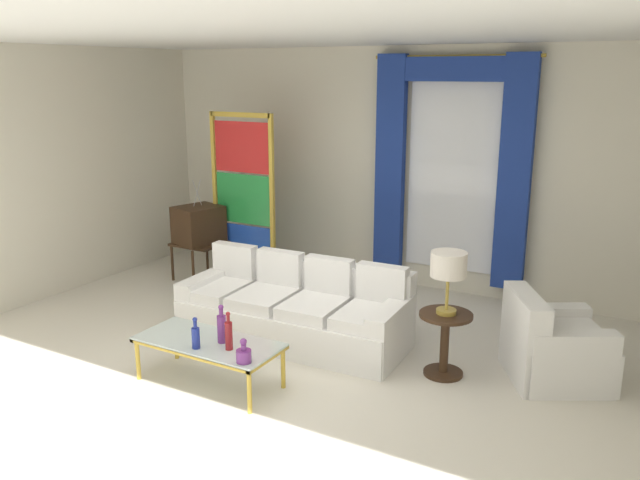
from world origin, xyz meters
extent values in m
plane|color=silver|center=(0.00, 0.00, 0.00)|extent=(16.00, 16.00, 0.00)
cube|color=silver|center=(0.00, 3.06, 1.50)|extent=(8.00, 0.12, 3.00)
cube|color=silver|center=(-3.66, 0.60, 1.50)|extent=(0.12, 7.00, 3.00)
cube|color=white|center=(0.00, 0.80, 3.02)|extent=(8.00, 7.60, 0.04)
cube|color=white|center=(0.57, 2.98, 1.55)|extent=(1.10, 0.02, 2.50)
cylinder|color=gold|center=(0.57, 2.90, 2.86)|extent=(2.00, 0.04, 0.04)
cube|color=navy|center=(-0.20, 2.88, 1.55)|extent=(0.36, 0.12, 2.70)
cube|color=navy|center=(1.34, 2.88, 1.55)|extent=(0.36, 0.12, 2.70)
cube|color=navy|center=(0.57, 2.88, 2.72)|extent=(1.80, 0.10, 0.28)
cube|color=white|center=(-0.29, 0.68, 0.19)|extent=(2.36, 1.00, 0.38)
cube|color=white|center=(-0.30, 1.05, 0.39)|extent=(2.33, 0.30, 0.78)
cube|color=white|center=(0.78, 0.72, 0.28)|extent=(0.24, 0.86, 0.56)
cube|color=white|center=(-1.36, 0.63, 0.28)|extent=(0.24, 0.86, 0.56)
cube|color=white|center=(0.58, 0.67, 0.44)|extent=(0.56, 0.76, 0.12)
cube|color=white|center=(0.57, 0.99, 0.66)|extent=(0.52, 0.16, 0.40)
cube|color=white|center=(0.01, 0.64, 0.44)|extent=(0.56, 0.76, 0.12)
cube|color=white|center=(-0.01, 0.96, 0.66)|extent=(0.52, 0.16, 0.40)
cube|color=white|center=(-0.57, 0.62, 0.44)|extent=(0.56, 0.76, 0.12)
cube|color=white|center=(-0.59, 0.94, 0.66)|extent=(0.52, 0.16, 0.40)
cube|color=white|center=(-1.15, 0.59, 0.44)|extent=(0.56, 0.76, 0.12)
cube|color=white|center=(-1.17, 0.91, 0.66)|extent=(0.52, 0.16, 0.40)
cube|color=silver|center=(-0.43, -0.48, 0.40)|extent=(1.30, 0.58, 0.02)
cube|color=gold|center=(-0.43, -0.21, 0.38)|extent=(1.30, 0.04, 0.03)
cube|color=gold|center=(-0.43, -0.76, 0.38)|extent=(1.30, 0.04, 0.03)
cube|color=gold|center=(-1.06, -0.48, 0.38)|extent=(0.04, 0.58, 0.03)
cube|color=gold|center=(0.20, -0.48, 0.38)|extent=(0.04, 0.58, 0.03)
cylinder|color=gold|center=(-1.04, -0.23, 0.19)|extent=(0.04, 0.04, 0.38)
cylinder|color=gold|center=(0.18, -0.23, 0.19)|extent=(0.04, 0.04, 0.38)
cylinder|color=gold|center=(-1.04, -0.74, 0.19)|extent=(0.04, 0.04, 0.38)
cylinder|color=gold|center=(0.18, -0.74, 0.19)|extent=(0.04, 0.04, 0.38)
cylinder|color=#753384|center=(0.10, -0.68, 0.46)|extent=(0.13, 0.13, 0.10)
cylinder|color=#753384|center=(0.10, -0.68, 0.54)|extent=(0.04, 0.04, 0.05)
sphere|color=#753384|center=(0.10, -0.68, 0.59)|extent=(0.06, 0.06, 0.06)
cylinder|color=maroon|center=(-0.16, -0.54, 0.53)|extent=(0.06, 0.06, 0.24)
cylinder|color=maroon|center=(-0.16, -0.54, 0.68)|extent=(0.03, 0.03, 0.06)
sphere|color=maroon|center=(-0.16, -0.54, 0.73)|extent=(0.04, 0.04, 0.04)
cylinder|color=navy|center=(-0.41, -0.66, 0.50)|extent=(0.07, 0.07, 0.18)
cylinder|color=navy|center=(-0.41, -0.66, 0.62)|extent=(0.03, 0.03, 0.06)
sphere|color=navy|center=(-0.41, -0.66, 0.67)|extent=(0.04, 0.04, 0.04)
cylinder|color=#753384|center=(-0.30, -0.45, 0.53)|extent=(0.08, 0.08, 0.24)
cylinder|color=#753384|center=(-0.30, -0.45, 0.68)|extent=(0.04, 0.04, 0.06)
sphere|color=#753384|center=(-0.30, -0.45, 0.73)|extent=(0.05, 0.05, 0.05)
cube|color=#382314|center=(-2.42, 1.80, 0.50)|extent=(0.62, 0.54, 0.03)
cylinder|color=#382314|center=(-2.72, 1.59, 0.25)|extent=(0.04, 0.04, 0.50)
cylinder|color=#382314|center=(-2.58, 2.13, 0.25)|extent=(0.04, 0.04, 0.50)
cylinder|color=#382314|center=(-2.26, 1.47, 0.25)|extent=(0.04, 0.04, 0.50)
cylinder|color=#382314|center=(-2.11, 2.01, 0.25)|extent=(0.04, 0.04, 0.50)
cube|color=#382314|center=(-2.42, 1.80, 0.76)|extent=(0.61, 0.67, 0.48)
cube|color=black|center=(-2.65, 1.86, 0.78)|extent=(0.11, 0.38, 0.30)
cylinder|color=gold|center=(-2.67, 1.78, 0.59)|extent=(0.02, 0.04, 0.04)
cylinder|color=gold|center=(-2.63, 1.94, 0.59)|extent=(0.02, 0.04, 0.04)
cylinder|color=silver|center=(-2.42, 1.80, 1.18)|extent=(0.04, 0.13, 0.34)
cylinder|color=silver|center=(-2.42, 1.80, 1.18)|extent=(0.04, 0.13, 0.34)
cube|color=white|center=(2.24, 1.13, 0.20)|extent=(1.09, 1.09, 0.40)
cube|color=white|center=(2.24, 1.13, 0.45)|extent=(0.94, 0.94, 0.10)
cube|color=white|center=(1.96, 0.98, 0.40)|extent=(0.56, 0.80, 0.80)
cube|color=white|center=(2.08, 1.41, 0.29)|extent=(0.73, 0.52, 0.58)
cube|color=white|center=(2.40, 0.85, 0.29)|extent=(0.73, 0.52, 0.58)
cube|color=gold|center=(-2.33, 2.06, 1.10)|extent=(0.05, 0.05, 2.20)
cube|color=gold|center=(-1.43, 2.06, 1.10)|extent=(0.05, 0.05, 2.20)
cube|color=gold|center=(-1.88, 2.06, 2.17)|extent=(0.90, 0.05, 0.06)
cube|color=gold|center=(-1.88, 2.06, 0.05)|extent=(0.90, 0.05, 0.10)
cube|color=#1E47B7|center=(-1.88, 2.06, 0.43)|extent=(0.82, 0.02, 0.64)
cube|color=#238E3D|center=(-1.88, 2.06, 1.10)|extent=(0.82, 0.02, 0.64)
cube|color=red|center=(-1.88, 2.06, 1.77)|extent=(0.82, 0.02, 0.64)
cylinder|color=beige|center=(-1.37, 1.83, 0.03)|extent=(0.16, 0.16, 0.06)
ellipsoid|color=#1D5D88|center=(-1.37, 1.83, 0.14)|extent=(0.18, 0.32, 0.20)
sphere|color=#1D5D88|center=(-1.37, 1.97, 0.25)|extent=(0.09, 0.09, 0.09)
cone|color=gold|center=(-1.37, 2.03, 0.25)|extent=(0.02, 0.04, 0.02)
cone|color=#21844A|center=(-1.37, 1.65, 0.24)|extent=(0.44, 0.40, 0.50)
cylinder|color=#382314|center=(1.32, 0.71, 0.58)|extent=(0.48, 0.48, 0.03)
cylinder|color=#382314|center=(1.32, 0.71, 0.29)|extent=(0.08, 0.08, 0.55)
cylinder|color=#382314|center=(1.32, 0.71, 0.01)|extent=(0.36, 0.36, 0.03)
cylinder|color=#B29338|center=(1.32, 0.71, 0.61)|extent=(0.18, 0.18, 0.04)
cylinder|color=#B29338|center=(1.32, 0.71, 0.81)|extent=(0.03, 0.03, 0.36)
cylinder|color=silver|center=(1.32, 0.71, 1.05)|extent=(0.32, 0.32, 0.22)
camera|label=1|loc=(3.01, -4.56, 2.69)|focal=36.25mm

